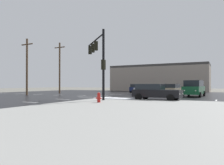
% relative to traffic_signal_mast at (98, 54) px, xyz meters
% --- Properties ---
extents(ground_plane, '(120.00, 120.00, 0.00)m').
position_rel_traffic_signal_mast_xyz_m(ground_plane, '(-3.56, 4.86, -4.59)').
color(ground_plane, slate).
extents(road_asphalt, '(44.00, 44.00, 0.02)m').
position_rel_traffic_signal_mast_xyz_m(road_asphalt, '(-3.56, 4.86, -4.58)').
color(road_asphalt, black).
rests_on(road_asphalt, ground_plane).
extents(sidewalk_corner, '(18.00, 18.00, 0.14)m').
position_rel_traffic_signal_mast_xyz_m(sidewalk_corner, '(8.44, -7.14, -4.52)').
color(sidewalk_corner, '#9E9E99').
rests_on(sidewalk_corner, ground_plane).
extents(snow_strip_curbside, '(4.00, 1.60, 0.06)m').
position_rel_traffic_signal_mast_xyz_m(snow_strip_curbside, '(1.44, 0.86, -4.42)').
color(snow_strip_curbside, white).
rests_on(snow_strip_curbside, sidewalk_corner).
extents(lane_markings, '(36.15, 36.15, 0.01)m').
position_rel_traffic_signal_mast_xyz_m(lane_markings, '(-2.35, 3.48, -4.56)').
color(lane_markings, silver).
rests_on(lane_markings, road_asphalt).
extents(traffic_signal_mast, '(4.69, 4.48, 6.43)m').
position_rel_traffic_signal_mast_xyz_m(traffic_signal_mast, '(0.00, 0.00, 0.00)').
color(traffic_signal_mast, black).
rests_on(traffic_signal_mast, sidewalk_corner).
extents(fire_hydrant, '(0.48, 0.26, 0.79)m').
position_rel_traffic_signal_mast_xyz_m(fire_hydrant, '(2.31, -3.55, -4.05)').
color(fire_hydrant, red).
rests_on(fire_hydrant, sidewalk_corner).
extents(strip_building_background, '(21.42, 8.00, 5.91)m').
position_rel_traffic_signal_mast_xyz_m(strip_building_background, '(-1.92, 29.69, -1.63)').
color(strip_building_background, gray).
rests_on(strip_building_background, ground_plane).
extents(sedan_silver, '(4.63, 2.27, 1.58)m').
position_rel_traffic_signal_mast_xyz_m(sedan_silver, '(1.40, 11.92, -3.73)').
color(sedan_silver, '#B7BABF').
rests_on(sedan_silver, road_asphalt).
extents(sedan_black, '(4.60, 2.19, 1.58)m').
position_rel_traffic_signal_mast_xyz_m(sedan_black, '(5.27, 1.93, -3.73)').
color(sedan_black, black).
rests_on(sedan_black, road_asphalt).
extents(sedan_tan, '(2.40, 4.67, 1.58)m').
position_rel_traffic_signal_mast_xyz_m(sedan_tan, '(4.64, 13.32, -3.73)').
color(sedan_tan, tan).
rests_on(sedan_tan, road_asphalt).
extents(suv_green, '(2.44, 4.94, 2.03)m').
position_rel_traffic_signal_mast_xyz_m(suv_green, '(7.81, 10.28, -3.50)').
color(suv_green, '#195933').
rests_on(suv_green, road_asphalt).
extents(sedan_navy, '(2.25, 4.62, 1.58)m').
position_rel_traffic_signal_mast_xyz_m(sedan_navy, '(-2.72, 18.11, -3.73)').
color(sedan_navy, '#141E47').
rests_on(sedan_navy, road_asphalt).
extents(utility_pole_mid, '(2.20, 0.28, 8.07)m').
position_rel_traffic_signal_mast_xyz_m(utility_pole_mid, '(-13.62, 2.76, -0.35)').
color(utility_pole_mid, brown).
rests_on(utility_pole_mid, ground_plane).
extents(utility_pole_far, '(2.20, 0.28, 8.70)m').
position_rel_traffic_signal_mast_xyz_m(utility_pole_far, '(-13.65, 9.51, -0.03)').
color(utility_pole_far, brown).
rests_on(utility_pole_far, ground_plane).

